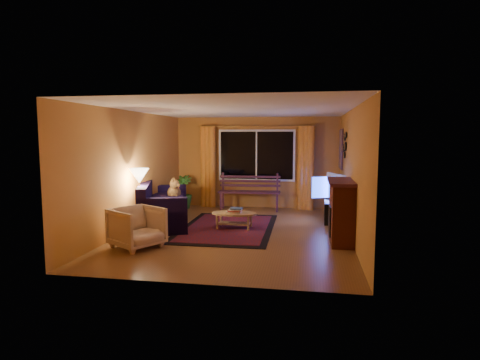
% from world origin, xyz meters
% --- Properties ---
extents(floor, '(4.50, 6.00, 0.02)m').
position_xyz_m(floor, '(0.00, 0.00, -0.01)').
color(floor, brown).
rests_on(floor, ground).
extents(ceiling, '(4.50, 6.00, 0.02)m').
position_xyz_m(ceiling, '(0.00, 0.00, 2.51)').
color(ceiling, white).
rests_on(ceiling, ground).
extents(wall_back, '(4.50, 0.02, 2.50)m').
position_xyz_m(wall_back, '(0.00, 3.01, 1.25)').
color(wall_back, '#C27F37').
rests_on(wall_back, ground).
extents(wall_left, '(0.02, 6.00, 2.50)m').
position_xyz_m(wall_left, '(-2.26, 0.00, 1.25)').
color(wall_left, '#C27F37').
rests_on(wall_left, ground).
extents(wall_right, '(0.02, 6.00, 2.50)m').
position_xyz_m(wall_right, '(2.26, 0.00, 1.25)').
color(wall_right, '#C27F37').
rests_on(wall_right, ground).
extents(window, '(2.00, 0.02, 1.30)m').
position_xyz_m(window, '(0.00, 2.94, 1.45)').
color(window, black).
rests_on(window, wall_back).
extents(curtain_rod, '(3.20, 0.03, 0.03)m').
position_xyz_m(curtain_rod, '(0.00, 2.90, 2.25)').
color(curtain_rod, '#BF8C3F').
rests_on(curtain_rod, wall_back).
extents(curtain_left, '(0.36, 0.36, 2.24)m').
position_xyz_m(curtain_left, '(-1.35, 2.88, 1.12)').
color(curtain_left, orange).
rests_on(curtain_left, ground).
extents(curtain_right, '(0.36, 0.36, 2.24)m').
position_xyz_m(curtain_right, '(1.35, 2.88, 1.12)').
color(curtain_right, orange).
rests_on(curtain_right, ground).
extents(bench, '(1.67, 0.58, 0.49)m').
position_xyz_m(bench, '(-0.13, 2.49, 0.25)').
color(bench, '#3B1928').
rests_on(bench, ground).
extents(potted_plant, '(0.60, 0.60, 0.91)m').
position_xyz_m(potted_plant, '(-1.97, 2.45, 0.46)').
color(potted_plant, '#235B1E').
rests_on(potted_plant, ground).
extents(sofa, '(1.68, 2.53, 0.95)m').
position_xyz_m(sofa, '(-1.76, 0.48, 0.47)').
color(sofa, black).
rests_on(sofa, ground).
extents(dog, '(0.46, 0.55, 0.52)m').
position_xyz_m(dog, '(-1.71, 1.01, 0.73)').
color(dog, olive).
rests_on(dog, sofa).
extents(armchair, '(1.02, 1.04, 0.80)m').
position_xyz_m(armchair, '(-1.54, -1.46, 0.40)').
color(armchair, '#CEAD93').
rests_on(armchair, ground).
extents(floor_lamp, '(0.26, 0.26, 1.29)m').
position_xyz_m(floor_lamp, '(-2.00, -0.29, 0.65)').
color(floor_lamp, '#BF8C3F').
rests_on(floor_lamp, ground).
extents(rug, '(1.98, 3.09, 0.02)m').
position_xyz_m(rug, '(-0.27, 0.31, 0.01)').
color(rug, maroon).
rests_on(rug, ground).
extents(coffee_table, '(0.99, 0.99, 0.35)m').
position_xyz_m(coffee_table, '(-0.12, 0.27, 0.18)').
color(coffee_table, tan).
rests_on(coffee_table, ground).
extents(tv_console, '(0.42, 1.18, 0.49)m').
position_xyz_m(tv_console, '(2.00, 1.48, 0.24)').
color(tv_console, black).
rests_on(tv_console, ground).
extents(television, '(0.55, 1.03, 0.61)m').
position_xyz_m(television, '(2.00, 1.48, 0.79)').
color(television, black).
rests_on(television, tv_console).
extents(fireplace, '(0.40, 1.20, 1.10)m').
position_xyz_m(fireplace, '(2.05, -0.40, 0.55)').
color(fireplace, maroon).
rests_on(fireplace, ground).
extents(mirror_cluster, '(0.06, 0.60, 0.56)m').
position_xyz_m(mirror_cluster, '(2.21, 1.30, 1.80)').
color(mirror_cluster, black).
rests_on(mirror_cluster, wall_right).
extents(painting, '(0.04, 0.76, 0.96)m').
position_xyz_m(painting, '(2.22, 2.45, 1.65)').
color(painting, orange).
rests_on(painting, wall_right).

